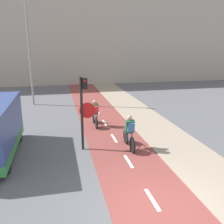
# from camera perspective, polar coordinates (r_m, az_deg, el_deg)

# --- Properties ---
(ground_plane) EXTENTS (120.00, 120.00, 0.00)m
(ground_plane) POSITION_cam_1_polar(r_m,az_deg,el_deg) (7.39, 10.69, -21.34)
(ground_plane) COLOR #5B5B60
(bike_lane) EXTENTS (2.67, 60.00, 0.02)m
(bike_lane) POSITION_cam_1_polar(r_m,az_deg,el_deg) (7.39, 10.68, -21.26)
(bike_lane) COLOR brown
(bike_lane) RESTS_ON ground_plane
(building_row_background) EXTENTS (60.00, 5.20, 12.32)m
(building_row_background) POSITION_cam_1_polar(r_m,az_deg,el_deg) (30.48, -8.05, 18.45)
(building_row_background) COLOR #B2A899
(building_row_background) RESTS_ON ground_plane
(traffic_light_pole) EXTENTS (0.67, 0.25, 3.12)m
(traffic_light_pole) POSITION_cam_1_polar(r_m,az_deg,el_deg) (10.34, -6.50, 1.47)
(traffic_light_pole) COLOR black
(traffic_light_pole) RESTS_ON ground_plane
(street_lamp_far) EXTENTS (0.36, 0.36, 7.81)m
(street_lamp_far) POSITION_cam_1_polar(r_m,az_deg,el_deg) (19.15, -18.59, 15.42)
(street_lamp_far) COLOR gray
(street_lamp_far) RESTS_ON ground_plane
(cyclist_near) EXTENTS (0.46, 1.68, 1.50)m
(cyclist_near) POSITION_cam_1_polar(r_m,az_deg,el_deg) (10.72, 4.02, -4.78)
(cyclist_near) COLOR black
(cyclist_near) RESTS_ON ground_plane
(cyclist_far) EXTENTS (0.46, 1.64, 1.47)m
(cyclist_far) POSITION_cam_1_polar(r_m,az_deg,el_deg) (13.66, -3.91, -0.39)
(cyclist_far) COLOR black
(cyclist_far) RESTS_ON ground_plane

